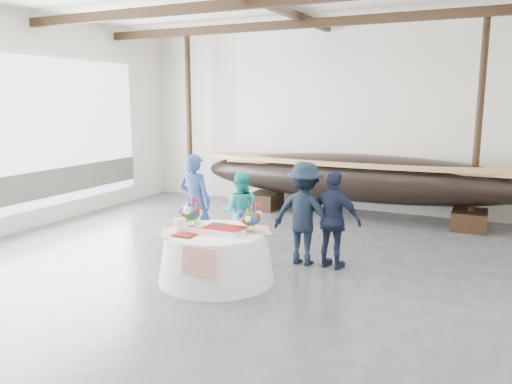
% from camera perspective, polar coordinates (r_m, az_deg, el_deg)
% --- Properties ---
extents(floor, '(10.00, 12.00, 0.01)m').
position_cam_1_polar(floor, '(7.70, -6.01, -10.17)').
color(floor, '#3D3D42').
rests_on(floor, ground).
extents(wall_back, '(10.00, 0.02, 4.50)m').
position_cam_1_polar(wall_back, '(12.71, 8.14, 8.34)').
color(wall_back, silver).
rests_on(wall_back, ground).
extents(pavilion_structure, '(9.80, 11.76, 4.50)m').
position_cam_1_polar(pavilion_structure, '(8.05, -3.20, 19.73)').
color(pavilion_structure, black).
rests_on(pavilion_structure, ground).
extents(open_bay, '(0.03, 7.00, 3.20)m').
position_cam_1_polar(open_bay, '(11.31, -25.41, 5.02)').
color(open_bay, silver).
rests_on(open_bay, ground).
extents(longboat_display, '(7.93, 1.59, 1.49)m').
position_cam_1_polar(longboat_display, '(11.68, 11.74, 1.63)').
color(longboat_display, black).
rests_on(longboat_display, ground).
extents(banquet_table, '(1.76, 1.76, 0.76)m').
position_cam_1_polar(banquet_table, '(7.66, -4.54, -7.26)').
color(banquet_table, white).
rests_on(banquet_table, ground).
extents(tabletop_items, '(1.67, 1.32, 0.40)m').
position_cam_1_polar(tabletop_items, '(7.64, -4.52, -3.19)').
color(tabletop_items, '#B62512').
rests_on(tabletop_items, banquet_table).
extents(guest_woman_blue, '(0.66, 0.45, 1.76)m').
position_cam_1_polar(guest_woman_blue, '(9.13, -6.99, -1.13)').
color(guest_woman_blue, navy).
rests_on(guest_woman_blue, ground).
extents(guest_woman_teal, '(0.81, 0.69, 1.44)m').
position_cam_1_polar(guest_woman_teal, '(9.00, -1.78, -2.25)').
color(guest_woman_teal, '#21ABA0').
rests_on(guest_woman_teal, ground).
extents(guest_man_left, '(1.13, 0.67, 1.71)m').
position_cam_1_polar(guest_man_left, '(8.28, 5.54, -2.48)').
color(guest_man_left, black).
rests_on(guest_man_left, ground).
extents(guest_man_right, '(0.99, 0.55, 1.60)m').
position_cam_1_polar(guest_man_right, '(8.13, 8.87, -3.21)').
color(guest_man_right, black).
rests_on(guest_man_right, ground).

